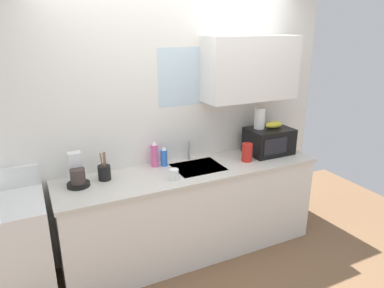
# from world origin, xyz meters

# --- Properties ---
(kitchen_wall_assembly) EXTENTS (3.29, 0.42, 2.50)m
(kitchen_wall_assembly) POSITION_xyz_m (0.13, 0.31, 1.36)
(kitchen_wall_assembly) COLOR white
(kitchen_wall_assembly) RESTS_ON ground
(counter_unit) EXTENTS (2.52, 0.63, 0.90)m
(counter_unit) POSITION_xyz_m (0.00, 0.00, 0.46)
(counter_unit) COLOR white
(counter_unit) RESTS_ON ground
(sink_faucet) EXTENTS (0.03, 0.03, 0.21)m
(sink_faucet) POSITION_xyz_m (0.08, 0.24, 1.00)
(sink_faucet) COLOR #B2B5BA
(sink_faucet) RESTS_ON counter_unit
(stove_range) EXTENTS (0.60, 0.60, 1.08)m
(stove_range) POSITION_xyz_m (-1.61, 0.00, 0.46)
(stove_range) COLOR white
(stove_range) RESTS_ON ground
(microwave) EXTENTS (0.46, 0.35, 0.27)m
(microwave) POSITION_xyz_m (0.93, 0.05, 1.04)
(microwave) COLOR black
(microwave) RESTS_ON counter_unit
(banana_bunch) EXTENTS (0.20, 0.11, 0.07)m
(banana_bunch) POSITION_xyz_m (0.98, 0.05, 1.20)
(banana_bunch) COLOR gold
(banana_bunch) RESTS_ON microwave
(paper_towel_roll) EXTENTS (0.11, 0.11, 0.22)m
(paper_towel_roll) POSITION_xyz_m (0.83, 0.10, 1.28)
(paper_towel_roll) COLOR white
(paper_towel_roll) RESTS_ON microwave
(coffee_maker) EXTENTS (0.19, 0.21, 0.28)m
(coffee_maker) POSITION_xyz_m (-1.03, 0.11, 1.00)
(coffee_maker) COLOR black
(coffee_maker) RESTS_ON counter_unit
(dish_soap_bottle_blue) EXTENTS (0.07, 0.07, 0.20)m
(dish_soap_bottle_blue) POSITION_xyz_m (-0.20, 0.20, 0.99)
(dish_soap_bottle_blue) COLOR blue
(dish_soap_bottle_blue) RESTS_ON counter_unit
(dish_soap_bottle_pink) EXTENTS (0.07, 0.07, 0.25)m
(dish_soap_bottle_pink) POSITION_xyz_m (-0.29, 0.22, 1.02)
(dish_soap_bottle_pink) COLOR #E55999
(dish_soap_bottle_pink) RESTS_ON counter_unit
(cereal_canister) EXTENTS (0.10, 0.10, 0.18)m
(cereal_canister) POSITION_xyz_m (0.59, -0.05, 0.99)
(cereal_canister) COLOR red
(cereal_canister) RESTS_ON counter_unit
(mug_white) EXTENTS (0.08, 0.08, 0.09)m
(mug_white) POSITION_xyz_m (-0.24, -0.14, 0.95)
(mug_white) COLOR white
(mug_white) RESTS_ON counter_unit
(utensil_crock) EXTENTS (0.11, 0.11, 0.26)m
(utensil_crock) POSITION_xyz_m (-0.80, 0.12, 0.97)
(utensil_crock) COLOR black
(utensil_crock) RESTS_ON counter_unit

